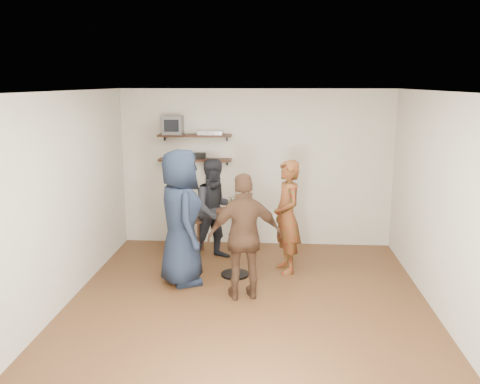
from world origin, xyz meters
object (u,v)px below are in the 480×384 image
Objects in this scene: person_plaid at (287,217)px; person_brown at (245,237)px; side_table at (188,224)px; person_navy at (181,217)px; radio at (199,156)px; person_dark at (216,210)px; drinks_table at (235,234)px; crt_monitor at (173,125)px; dvd_deck at (210,133)px.

person_plaid reaches higher than person_brown.
person_plaid is at bearing -21.88° from side_table.
person_navy reaches higher than person_plaid.
radio is 0.12× the size of person_navy.
radio is at bearing -146.87° from person_plaid.
person_dark is (-1.08, 0.45, -0.03)m from person_plaid.
drinks_table is at bearing -90.00° from person_brown.
person_plaid is at bearing -32.19° from crt_monitor.
side_table is 1.91m from person_brown.
person_dark reaches higher than side_table.
radio is 1.80m from drinks_table.
person_dark is at bearing -130.45° from person_plaid.
drinks_table is 0.79m from person_plaid.
radio reaches higher than side_table.
person_dark is (0.77, -0.71, -1.23)m from crt_monitor.
drinks_table is (0.82, -0.86, 0.11)m from side_table.
drinks_table is 0.59× the size of person_brown.
person_plaid is 0.89× the size of person_navy.
radio is at bearing 77.40° from side_table.
crt_monitor is 0.33× the size of drinks_table.
dvd_deck is 0.22× the size of person_navy.
person_brown is (0.69, -2.14, -1.09)m from dvd_deck.
dvd_deck is 0.25× the size of person_brown.
dvd_deck is at bearing 59.86° from side_table.
side_table is (0.30, -0.54, -1.51)m from crt_monitor.
person_brown is (0.88, -2.14, -0.71)m from radio.
dvd_deck is (0.61, 0.00, -0.12)m from crt_monitor.
person_navy reaches higher than person_brown.
drinks_table is at bearing -63.41° from radio.
dvd_deck is at bearing 75.80° from person_dark.
dvd_deck reaches higher than person_plaid.
person_plaid is at bearing -133.03° from person_brown.
crt_monitor is at bearing -139.93° from person_plaid.
person_dark is at bearing -77.36° from dvd_deck.
crt_monitor is at bearing 118.79° from side_table.
side_table is at bearing 133.21° from person_dark.
radio is at bearing 180.00° from dvd_deck.
side_table is at bearing -61.21° from crt_monitor.
dvd_deck is 1.33m from person_dark.
person_navy is at bearing -40.66° from person_brown.
side_table is 1.23m from person_navy.
crt_monitor is 2.27m from drinks_table.
dvd_deck is at bearing -150.98° from person_plaid.
drinks_table is at bearing -51.35° from crt_monitor.
person_dark is at bearing -83.48° from person_brown.
dvd_deck is at bearing 109.92° from drinks_table.
dvd_deck is 2.01m from person_plaid.
person_navy reaches higher than radio.
radio is 1.97m from person_plaid.
person_brown is at bearing -72.16° from dvd_deck.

